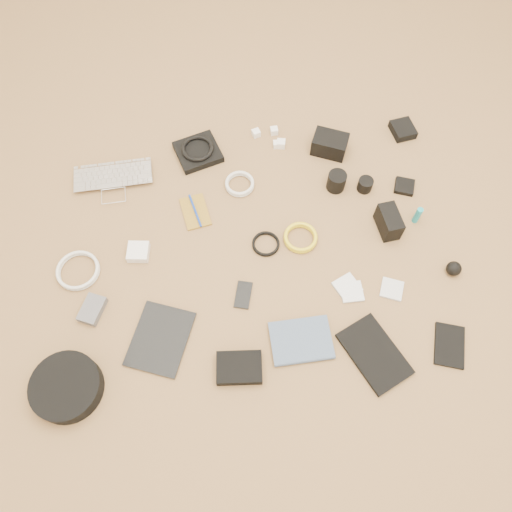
{
  "coord_description": "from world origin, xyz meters",
  "views": [
    {
      "loc": [
        -0.09,
        -0.83,
        1.61
      ],
      "look_at": [
        -0.0,
        -0.03,
        0.02
      ],
      "focal_mm": 35.0,
      "sensor_mm": 36.0,
      "label": 1
    }
  ],
  "objects": [
    {
      "name": "filter_case_right",
      "position": [
        0.45,
        -0.21,
        0.01
      ],
      "size": [
        0.1,
        0.1,
        0.01
      ],
      "primitive_type": "cube",
      "rotation": [
        0.0,
        0.0,
        -0.4
      ],
      "color": "silver",
      "rests_on": "ground"
    },
    {
      "name": "headphone_pouch",
      "position": [
        -0.18,
        0.46,
        0.01
      ],
      "size": [
        0.2,
        0.2,
        0.03
      ],
      "primitive_type": "cube",
      "rotation": [
        0.0,
        0.0,
        0.3
      ],
      "color": "black",
      "rests_on": "ground"
    },
    {
      "name": "power_brick",
      "position": [
        -0.42,
        0.03,
        0.02
      ],
      "size": [
        0.08,
        0.08,
        0.03
      ],
      "primitive_type": "cube",
      "rotation": [
        0.0,
        0.0,
        -0.14
      ],
      "color": "white",
      "rests_on": "ground"
    },
    {
      "name": "pen_blue",
      "position": [
        -0.21,
        0.19,
        0.01
      ],
      "size": [
        0.04,
        0.14,
        0.01
      ],
      "primitive_type": "cylinder",
      "rotation": [
        1.57,
        0.0,
        0.24
      ],
      "color": "#1435A6",
      "rests_on": "notebook_olive"
    },
    {
      "name": "cable_white_b",
      "position": [
        -0.63,
        -0.01,
        0.01
      ],
      "size": [
        0.18,
        0.18,
        0.01
      ],
      "primitive_type": "torus",
      "rotation": [
        0.0,
        0.0,
        0.2
      ],
      "color": "silver",
      "rests_on": "ground"
    },
    {
      "name": "charger_a",
      "position": [
        0.07,
        0.53,
        0.01
      ],
      "size": [
        0.04,
        0.04,
        0.03
      ],
      "primitive_type": "cube",
      "rotation": [
        0.0,
        0.0,
        0.3
      ],
      "color": "white",
      "rests_on": "ground"
    },
    {
      "name": "laptop",
      "position": [
        -0.51,
        0.34,
        0.01
      ],
      "size": [
        0.31,
        0.22,
        0.02
      ],
      "primitive_type": "imported",
      "rotation": [
        0.0,
        0.0,
        0.04
      ],
      "color": "silver",
      "rests_on": "ground"
    },
    {
      "name": "filter_case_left",
      "position": [
        0.3,
        -0.18,
        0.01
      ],
      "size": [
        0.11,
        0.11,
        0.01
      ],
      "primitive_type": "cube",
      "rotation": [
        0.0,
        0.0,
        0.43
      ],
      "color": "silver",
      "rests_on": "ground"
    },
    {
      "name": "cable_white_a",
      "position": [
        -0.03,
        0.29,
        0.01
      ],
      "size": [
        0.15,
        0.15,
        0.01
      ],
      "primitive_type": "torus",
      "rotation": [
        0.0,
        0.0,
        0.38
      ],
      "color": "silver",
      "rests_on": "ground"
    },
    {
      "name": "notebook_black_b",
      "position": [
        0.6,
        -0.43,
        0.01
      ],
      "size": [
        0.14,
        0.17,
        0.01
      ],
      "primitive_type": "cube",
      "rotation": [
        0.0,
        0.0,
        -0.32
      ],
      "color": "black",
      "rests_on": "ground"
    },
    {
      "name": "cable_black",
      "position": [
        0.04,
        0.02,
        0.0
      ],
      "size": [
        0.12,
        0.12,
        0.01
      ],
      "primitive_type": "torus",
      "rotation": [
        0.0,
        0.0,
        -0.2
      ],
      "color": "black",
      "rests_on": "ground"
    },
    {
      "name": "paperback",
      "position": [
        0.11,
        -0.43,
        0.01
      ],
      "size": [
        0.2,
        0.15,
        0.02
      ],
      "primitive_type": "imported",
      "rotation": [
        0.0,
        0.0,
        1.59
      ],
      "color": "#445673",
      "rests_on": "ground"
    },
    {
      "name": "headphones",
      "position": [
        -0.18,
        0.46,
        0.04
      ],
      "size": [
        0.16,
        0.16,
        0.02
      ],
      "primitive_type": "torus",
      "rotation": [
        0.0,
        0.0,
        0.25
      ],
      "color": "black",
      "rests_on": "headphone_pouch"
    },
    {
      "name": "lens_cleaner",
      "position": [
        0.61,
        0.05,
        0.04
      ],
      "size": [
        0.03,
        0.03,
        0.08
      ],
      "primitive_type": "cylinder",
      "rotation": [
        0.0,
        0.0,
        -0.32
      ],
      "color": "teal",
      "rests_on": "ground"
    },
    {
      "name": "drive_case",
      "position": [
        -0.1,
        -0.43,
        0.02
      ],
      "size": [
        0.15,
        0.12,
        0.04
      ],
      "primitive_type": "cube",
      "rotation": [
        0.0,
        0.0,
        -0.08
      ],
      "color": "black",
      "rests_on": "ground"
    },
    {
      "name": "dslr_camera",
      "position": [
        0.35,
        0.42,
        0.04
      ],
      "size": [
        0.16,
        0.14,
        0.08
      ],
      "primitive_type": "cube",
      "rotation": [
        0.0,
        0.0,
        -0.42
      ],
      "color": "black",
      "rests_on": "ground"
    },
    {
      "name": "battery_charger",
      "position": [
        -0.58,
        -0.17,
        0.01
      ],
      "size": [
        0.1,
        0.12,
        0.03
      ],
      "primitive_type": "cube",
      "rotation": [
        0.0,
        0.0,
        -0.42
      ],
      "color": "#545459",
      "rests_on": "ground"
    },
    {
      "name": "charger_d",
      "position": [
        0.14,
        0.46,
        0.01
      ],
      "size": [
        0.03,
        0.03,
        0.03
      ],
      "primitive_type": "cube",
      "rotation": [
        0.0,
        0.0,
        -0.03
      ],
      "color": "white",
      "rests_on": "ground"
    },
    {
      "name": "cable_yellow",
      "position": [
        0.17,
        0.03,
        0.01
      ],
      "size": [
        0.13,
        0.13,
        0.01
      ],
      "primitive_type": "torus",
      "rotation": [
        0.0,
        0.0,
        0.03
      ],
      "color": "yellow",
      "rests_on": "ground"
    },
    {
      "name": "phone",
      "position": [
        -0.06,
        -0.17,
        0.0
      ],
      "size": [
        0.08,
        0.11,
        0.01
      ],
      "primitive_type": "cube",
      "rotation": [
        0.0,
        0.0,
        -0.27
      ],
      "color": "black",
      "rests_on": "ground"
    },
    {
      "name": "headphone_case",
      "position": [
        -0.64,
        -0.43,
        0.03
      ],
      "size": [
        0.25,
        0.25,
        0.06
      ],
      "primitive_type": "cylinder",
      "rotation": [
        0.0,
        0.0,
        -0.12
      ],
      "color": "black",
      "rests_on": "ground"
    },
    {
      "name": "card_reader",
      "position": [
        0.6,
        0.2,
        0.01
      ],
      "size": [
        0.09,
        0.09,
        0.02
      ],
      "primitive_type": "cube",
      "rotation": [
        0.0,
        0.0,
        -0.36
      ],
      "color": "black",
      "rests_on": "ground"
    },
    {
      "name": "lens_pouch",
      "position": [
        0.66,
        0.47,
        0.02
      ],
      "size": [
        0.1,
        0.11,
        0.03
      ],
      "primitive_type": "cube",
      "rotation": [
        0.0,
        0.0,
        0.17
      ],
      "color": "black",
      "rests_on": "ground"
    },
    {
      "name": "charger_c",
      "position": [
        0.16,
        0.46,
        0.02
      ],
      "size": [
        0.04,
        0.04,
        0.03
      ],
      "primitive_type": "cube",
      "rotation": [
        0.0,
        0.0,
        -0.2
      ],
      "color": "white",
      "rests_on": "ground"
    },
    {
      "name": "notebook_olive",
      "position": [
        -0.21,
        0.19,
        0.0
      ],
      "size": [
        0.12,
        0.16,
        0.01
      ],
      "primitive_type": "cube",
      "rotation": [
        0.0,
        0.0,
        0.18
      ],
      "color": "olive",
      "rests_on": "ground"
    },
    {
      "name": "lens_a",
      "position": [
        0.34,
        0.24,
        0.04
      ],
      "size": [
        0.09,
        0.09,
        0.08
      ],
      "primitive_type": "cylinder",
      "rotation": [
        0.0,
        0.0,
        0.35
      ],
      "color": "black",
      "rests_on": "ground"
    },
    {
      "name": "lens_b",
      "position": [
        0.45,
        0.22,
        0.03
      ],
      "size": [
        0.07,
        0.07,
        0.05
      ],
      "primitive_type": "cylinder",
      "rotation": [
        0.0,
        0.0,
        -0.34
      ],
      "color": "black",
      "rests_on": "ground"
    },
    {
      "name": "notebook_black_a",
      "position": [
        0.34,
        -0.43,
        0.01
      ],
      "size": [
        0.23,
        0.28,
        0.02
      ],
      "primitive_type": "cube",
      "rotation": [
        0.0,
        0.0,
        0.43
      ],
      "color": "black",
      "rests_on": "ground"
    },
    {
      "name": "filter_case_mid",
      "position": [
        0.31,
        -0.2,
        0.01
      ],
      "size": [
        0.08,
        0.08,
        0.01
      ],
      "primitive_type": "cube",
      "rotation": [
        0.0,
        0.0,
        -0.0
      ],
      "color": "silver",
      "rests_on": "ground"
    },
    {
      "name": "charger_b",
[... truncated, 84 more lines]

